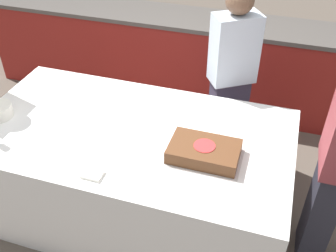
% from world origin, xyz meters
% --- Properties ---
extents(ground_plane, '(14.00, 14.00, 0.00)m').
position_xyz_m(ground_plane, '(0.00, 0.00, 0.00)').
color(ground_plane, brown).
extents(back_counter, '(4.40, 0.58, 0.92)m').
position_xyz_m(back_counter, '(0.00, 1.66, 0.46)').
color(back_counter, maroon).
rests_on(back_counter, ground_plane).
extents(dining_table, '(2.16, 1.18, 0.77)m').
position_xyz_m(dining_table, '(0.00, 0.00, 0.38)').
color(dining_table, white).
rests_on(dining_table, ground_plane).
extents(cake, '(0.47, 0.31, 0.09)m').
position_xyz_m(cake, '(0.53, -0.11, 0.81)').
color(cake, '#B7B2AD').
rests_on(cake, dining_table).
extents(side_plate_near_cake, '(0.19, 0.19, 0.00)m').
position_xyz_m(side_plate_near_cake, '(0.49, 0.16, 0.77)').
color(side_plate_near_cake, white).
rests_on(side_plate_near_cake, dining_table).
extents(utensil_pile, '(0.12, 0.09, 0.02)m').
position_xyz_m(utensil_pile, '(-0.05, -0.46, 0.78)').
color(utensil_pile, white).
rests_on(utensil_pile, dining_table).
extents(person_cutting_cake, '(0.40, 0.36, 1.54)m').
position_xyz_m(person_cutting_cake, '(0.53, 0.81, 0.80)').
color(person_cutting_cake, '#383347').
rests_on(person_cutting_cake, ground_plane).
extents(person_seated_right, '(0.20, 0.34, 1.57)m').
position_xyz_m(person_seated_right, '(1.30, 0.00, 0.82)').
color(person_seated_right, '#282833').
rests_on(person_seated_right, ground_plane).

